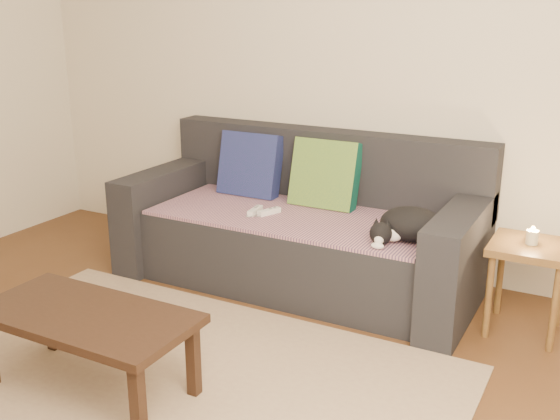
{
  "coord_description": "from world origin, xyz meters",
  "views": [
    {
      "loc": [
        1.64,
        -1.76,
        1.59
      ],
      "look_at": [
        0.05,
        1.2,
        0.55
      ],
      "focal_mm": 42.0,
      "sensor_mm": 36.0,
      "label": 1
    }
  ],
  "objects_px": {
    "side_table": "(529,260)",
    "coffee_table": "(86,322)",
    "wii_remote_a": "(255,211)",
    "wii_remote_b": "(269,212)",
    "cat": "(409,225)",
    "sofa": "(302,231)"
  },
  "relations": [
    {
      "from": "cat",
      "to": "side_table",
      "type": "relative_size",
      "value": 0.86
    },
    {
      "from": "coffee_table",
      "to": "sofa",
      "type": "bearing_deg",
      "value": 80.64
    },
    {
      "from": "sofa",
      "to": "coffee_table",
      "type": "distance_m",
      "value": 1.55
    },
    {
      "from": "cat",
      "to": "wii_remote_a",
      "type": "height_order",
      "value": "cat"
    },
    {
      "from": "sofa",
      "to": "side_table",
      "type": "bearing_deg",
      "value": -3.21
    },
    {
      "from": "side_table",
      "to": "wii_remote_a",
      "type": "bearing_deg",
      "value": -175.77
    },
    {
      "from": "wii_remote_a",
      "to": "wii_remote_b",
      "type": "bearing_deg",
      "value": -79.93
    },
    {
      "from": "cat",
      "to": "side_table",
      "type": "height_order",
      "value": "cat"
    },
    {
      "from": "side_table",
      "to": "coffee_table",
      "type": "relative_size",
      "value": 0.51
    },
    {
      "from": "sofa",
      "to": "wii_remote_b",
      "type": "relative_size",
      "value": 14.0
    },
    {
      "from": "cat",
      "to": "side_table",
      "type": "xyz_separation_m",
      "value": [
        0.58,
        0.15,
        -0.13
      ]
    },
    {
      "from": "sofa",
      "to": "wii_remote_b",
      "type": "bearing_deg",
      "value": -129.92
    },
    {
      "from": "cat",
      "to": "wii_remote_a",
      "type": "bearing_deg",
      "value": 162.91
    },
    {
      "from": "cat",
      "to": "coffee_table",
      "type": "distance_m",
      "value": 1.64
    },
    {
      "from": "sofa",
      "to": "cat",
      "type": "distance_m",
      "value": 0.78
    },
    {
      "from": "wii_remote_a",
      "to": "coffee_table",
      "type": "xyz_separation_m",
      "value": [
        -0.04,
        -1.35,
        -0.13
      ]
    },
    {
      "from": "side_table",
      "to": "sofa",
      "type": "bearing_deg",
      "value": 176.79
    },
    {
      "from": "cat",
      "to": "wii_remote_b",
      "type": "bearing_deg",
      "value": 161.07
    },
    {
      "from": "sofa",
      "to": "wii_remote_a",
      "type": "bearing_deg",
      "value": -139.45
    },
    {
      "from": "wii_remote_a",
      "to": "wii_remote_b",
      "type": "xyz_separation_m",
      "value": [
        0.08,
        0.02,
        0.0
      ]
    },
    {
      "from": "wii_remote_a",
      "to": "wii_remote_b",
      "type": "height_order",
      "value": "same"
    },
    {
      "from": "cat",
      "to": "side_table",
      "type": "bearing_deg",
      "value": -0.63
    }
  ]
}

